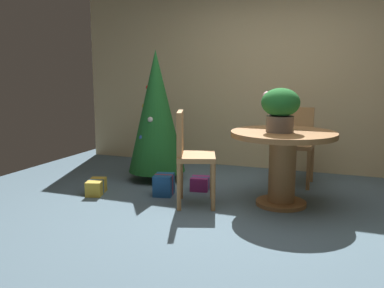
{
  "coord_description": "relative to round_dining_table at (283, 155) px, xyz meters",
  "views": [
    {
      "loc": [
        0.99,
        -3.66,
        1.34
      ],
      "look_at": [
        -0.51,
        0.2,
        0.64
      ],
      "focal_mm": 39.09,
      "sensor_mm": 36.0,
      "label": 1
    }
  ],
  "objects": [
    {
      "name": "ground_plane",
      "position": [
        -0.34,
        -0.53,
        -0.52
      ],
      "size": [
        6.6,
        6.6,
        0.0
      ],
      "primitive_type": "plane",
      "color": "slate"
    },
    {
      "name": "gift_box_purple",
      "position": [
        -0.97,
        0.22,
        -0.45
      ],
      "size": [
        0.24,
        0.24,
        0.16
      ],
      "color": "#9E287A",
      "rests_on": "ground_plane"
    },
    {
      "name": "round_dining_table",
      "position": [
        0.0,
        0.0,
        0.0
      ],
      "size": [
        1.06,
        1.06,
        0.76
      ],
      "color": "#9E6B3D",
      "rests_on": "ground_plane"
    },
    {
      "name": "wooden_chair_far",
      "position": [
        0.0,
        0.95,
        0.01
      ],
      "size": [
        0.43,
        0.45,
        0.93
      ],
      "color": "#B27F4C",
      "rests_on": "ground_plane"
    },
    {
      "name": "gift_box_gold",
      "position": [
        -2.01,
        -0.35,
        -0.44
      ],
      "size": [
        0.25,
        0.34,
        0.16
      ],
      "color": "gold",
      "rests_on": "ground_plane"
    },
    {
      "name": "gift_box_blue",
      "position": [
        -1.28,
        -0.11,
        -0.41
      ],
      "size": [
        0.25,
        0.28,
        0.23
      ],
      "color": "#1E569E",
      "rests_on": "ground_plane"
    },
    {
      "name": "flower_vase",
      "position": [
        -0.03,
        -0.04,
        0.49
      ],
      "size": [
        0.38,
        0.38,
        0.44
      ],
      "color": "#665B51",
      "rests_on": "round_dining_table"
    },
    {
      "name": "wooden_chair_left",
      "position": [
        -0.89,
        -0.32,
        0.04
      ],
      "size": [
        0.51,
        0.55,
        0.97
      ],
      "color": "#B27F4C",
      "rests_on": "ground_plane"
    },
    {
      "name": "holiday_tree",
      "position": [
        -1.65,
        0.48,
        0.35
      ],
      "size": [
        0.71,
        0.71,
        1.63
      ],
      "color": "brown",
      "rests_on": "ground_plane"
    },
    {
      "name": "back_wall_panel",
      "position": [
        -0.34,
        1.67,
        0.78
      ],
      "size": [
        6.0,
        0.1,
        2.6
      ],
      "primitive_type": "cube",
      "color": "beige",
      "rests_on": "ground_plane"
    }
  ]
}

